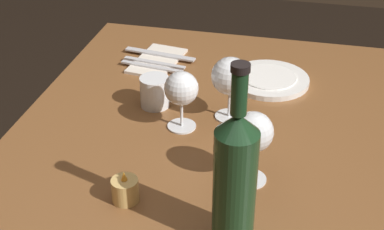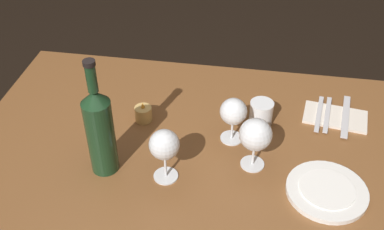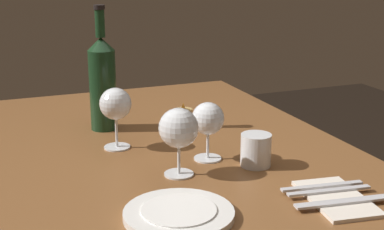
{
  "view_description": "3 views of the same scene",
  "coord_description": "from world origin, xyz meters",
  "views": [
    {
      "loc": [
        -0.96,
        -0.2,
        1.45
      ],
      "look_at": [
        -0.04,
        0.01,
        0.87
      ],
      "focal_mm": 53.32,
      "sensor_mm": 36.0,
      "label": 1
    },
    {
      "loc": [
        0.16,
        -0.95,
        1.64
      ],
      "look_at": [
        -0.0,
        0.03,
        0.84
      ],
      "focal_mm": 43.41,
      "sensor_mm": 36.0,
      "label": 2
    },
    {
      "loc": [
        1.27,
        -0.43,
        1.22
      ],
      "look_at": [
        0.04,
        0.06,
        0.83
      ],
      "focal_mm": 52.91,
      "sensor_mm": 36.0,
      "label": 3
    }
  ],
  "objects": [
    {
      "name": "wine_glass_centre",
      "position": [
        0.11,
        0.07,
        0.84
      ],
      "size": [
        0.08,
        0.08,
        0.14
      ],
      "color": "white",
      "rests_on": "dining_table"
    },
    {
      "name": "folded_napkin",
      "position": [
        0.41,
        0.22,
        0.74
      ],
      "size": [
        0.2,
        0.14,
        0.01
      ],
      "color": "silver",
      "rests_on": "dining_table"
    },
    {
      "name": "votive_candle",
      "position": [
        -0.17,
        0.11,
        0.76
      ],
      "size": [
        0.05,
        0.05,
        0.07
      ],
      "color": "#DBB266",
      "rests_on": "dining_table"
    },
    {
      "name": "wine_glass_right",
      "position": [
        0.17,
        -0.03,
        0.85
      ],
      "size": [
        0.09,
        0.09,
        0.15
      ],
      "color": "white",
      "rests_on": "dining_table"
    },
    {
      "name": "fork_outer",
      "position": [
        0.36,
        0.22,
        0.75
      ],
      "size": [
        0.04,
        0.18,
        0.0
      ],
      "color": "silver",
      "rests_on": "folded_napkin"
    },
    {
      "name": "dining_table",
      "position": [
        0.0,
        0.0,
        0.65
      ],
      "size": [
        1.3,
        0.9,
        0.74
      ],
      "color": "brown",
      "rests_on": "ground"
    },
    {
      "name": "wine_glass_left",
      "position": [
        -0.05,
        -0.11,
        0.85
      ],
      "size": [
        0.08,
        0.08,
        0.16
      ],
      "color": "white",
      "rests_on": "dining_table"
    },
    {
      "name": "table_knife",
      "position": [
        0.44,
        0.22,
        0.75
      ],
      "size": [
        0.05,
        0.21,
        0.0
      ],
      "color": "silver",
      "rests_on": "folded_napkin"
    },
    {
      "name": "fork_inner",
      "position": [
        0.39,
        0.22,
        0.75
      ],
      "size": [
        0.04,
        0.18,
        0.0
      ],
      "color": "silver",
      "rests_on": "folded_napkin"
    },
    {
      "name": "water_tumbler",
      "position": [
        0.19,
        0.16,
        0.77
      ],
      "size": [
        0.07,
        0.07,
        0.08
      ],
      "color": "white",
      "rests_on": "dining_table"
    },
    {
      "name": "dinner_plate",
      "position": [
        0.37,
        -0.1,
        0.75
      ],
      "size": [
        0.21,
        0.21,
        0.02
      ],
      "color": "white",
      "rests_on": "dining_table"
    },
    {
      "name": "wine_bottle",
      "position": [
        -0.22,
        -0.1,
        0.88
      ],
      "size": [
        0.07,
        0.07,
        0.34
      ],
      "color": "#19381E",
      "rests_on": "dining_table"
    }
  ]
}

